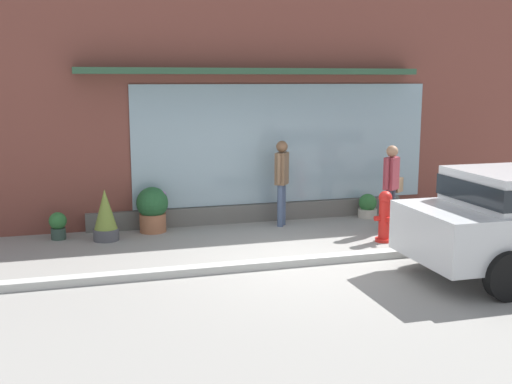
# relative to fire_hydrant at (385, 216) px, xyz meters

# --- Properties ---
(ground_plane) EXTENTS (60.00, 60.00, 0.00)m
(ground_plane) POSITION_rel_fire_hydrant_xyz_m (-1.84, -0.74, -0.47)
(ground_plane) COLOR gray
(curb_strip) EXTENTS (14.00, 0.24, 0.12)m
(curb_strip) POSITION_rel_fire_hydrant_xyz_m (-1.84, -0.94, -0.41)
(curb_strip) COLOR #B2B2AD
(curb_strip) RESTS_ON ground_plane
(storefront) EXTENTS (14.00, 0.81, 5.31)m
(storefront) POSITION_rel_fire_hydrant_xyz_m (-1.83, 2.44, 2.13)
(storefront) COLOR brown
(storefront) RESTS_ON ground_plane
(fire_hydrant) EXTENTS (0.39, 0.36, 0.93)m
(fire_hydrant) POSITION_rel_fire_hydrant_xyz_m (0.00, 0.00, 0.00)
(fire_hydrant) COLOR red
(fire_hydrant) RESTS_ON ground_plane
(pedestrian_with_handbag) EXTENTS (0.57, 0.43, 1.66)m
(pedestrian_with_handbag) POSITION_rel_fire_hydrant_xyz_m (0.49, 0.69, 0.50)
(pedestrian_with_handbag) COLOR #333847
(pedestrian_with_handbag) RESTS_ON ground_plane
(pedestrian_passerby) EXTENTS (0.35, 0.43, 1.71)m
(pedestrian_passerby) POSITION_rel_fire_hydrant_xyz_m (-1.39, 1.70, 0.54)
(pedestrian_passerby) COLOR #475675
(pedestrian_passerby) RESTS_ON ground_plane
(potted_plant_window_left) EXTENTS (0.46, 0.46, 0.94)m
(potted_plant_window_left) POSITION_rel_fire_hydrant_xyz_m (-4.83, 1.50, -0.01)
(potted_plant_window_left) COLOR #4C4C51
(potted_plant_window_left) RESTS_ON ground_plane
(potted_plant_window_center) EXTENTS (0.32, 0.32, 0.50)m
(potted_plant_window_center) POSITION_rel_fire_hydrant_xyz_m (-5.67, 1.82, -0.20)
(potted_plant_window_center) COLOR #33473D
(potted_plant_window_center) RESTS_ON ground_plane
(potted_plant_window_right) EXTENTS (0.61, 0.61, 0.87)m
(potted_plant_window_right) POSITION_rel_fire_hydrant_xyz_m (-3.93, 1.91, -0.01)
(potted_plant_window_right) COLOR #9E6042
(potted_plant_window_right) RESTS_ON ground_plane
(potted_plant_corner_tall) EXTENTS (0.40, 0.40, 0.51)m
(potted_plant_corner_tall) POSITION_rel_fire_hydrant_xyz_m (0.61, 1.91, -0.23)
(potted_plant_corner_tall) COLOR #B7B2A3
(potted_plant_corner_tall) RESTS_ON ground_plane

